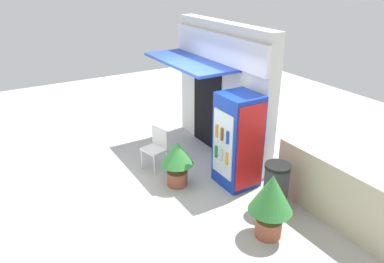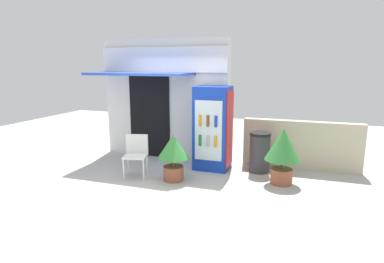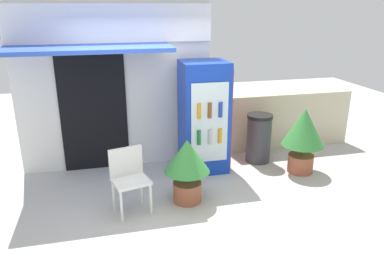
{
  "view_description": "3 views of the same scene",
  "coord_description": "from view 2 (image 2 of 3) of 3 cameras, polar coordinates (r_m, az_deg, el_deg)",
  "views": [
    {
      "loc": [
        5.89,
        -2.9,
        3.93
      ],
      "look_at": [
        0.09,
        0.56,
        0.92
      ],
      "focal_mm": 34.7,
      "sensor_mm": 36.0,
      "label": 1
    },
    {
      "loc": [
        2.78,
        -5.77,
        2.3
      ],
      "look_at": [
        0.55,
        0.68,
        0.9
      ],
      "focal_mm": 30.71,
      "sensor_mm": 36.0,
      "label": 2
    },
    {
      "loc": [
        -0.69,
        -4.55,
        2.68
      ],
      "look_at": [
        0.53,
        0.49,
        0.9
      ],
      "focal_mm": 34.68,
      "sensor_mm": 36.0,
      "label": 3
    }
  ],
  "objects": [
    {
      "name": "potted_plant_near_shop",
      "position": [
        6.54,
        -3.27,
        -3.58
      ],
      "size": [
        0.64,
        0.64,
        0.93
      ],
      "color": "#995138",
      "rests_on": "ground"
    },
    {
      "name": "ground",
      "position": [
        6.8,
        -6.28,
        -8.21
      ],
      "size": [
        16.0,
        16.0,
        0.0
      ],
      "primitive_type": "plane",
      "color": "beige"
    },
    {
      "name": "drink_cooler",
      "position": [
        7.25,
        3.67,
        0.62
      ],
      "size": [
        0.76,
        0.74,
        1.84
      ],
      "color": "#1438B2",
      "rests_on": "ground"
    },
    {
      "name": "plastic_chair",
      "position": [
        6.86,
        -9.68,
        -3.57
      ],
      "size": [
        0.54,
        0.5,
        0.88
      ],
      "color": "silver",
      "rests_on": "ground"
    },
    {
      "name": "stone_boundary_wall",
      "position": [
        7.69,
        18.4,
        -2.23
      ],
      "size": [
        2.54,
        0.22,
        1.08
      ],
      "primitive_type": "cube",
      "color": "beige",
      "rests_on": "ground"
    },
    {
      "name": "potted_plant_curbside",
      "position": [
        6.55,
        15.5,
        -3.0
      ],
      "size": [
        0.69,
        0.69,
        1.1
      ],
      "color": "#995138",
      "rests_on": "ground"
    },
    {
      "name": "trash_bin",
      "position": [
        7.24,
        11.66,
        -3.53
      ],
      "size": [
        0.45,
        0.45,
        0.87
      ],
      "color": "#38383D",
      "rests_on": "ground"
    },
    {
      "name": "storefront_building",
      "position": [
        8.17,
        -4.82,
        6.09
      ],
      "size": [
        3.18,
        1.3,
        2.9
      ],
      "color": "silver",
      "rests_on": "ground"
    }
  ]
}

